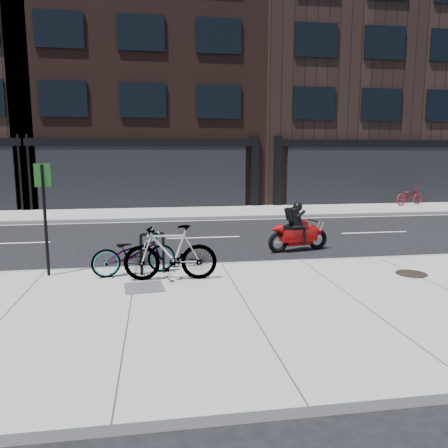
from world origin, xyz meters
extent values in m
plane|color=black|center=(0.00, 0.00, 0.00)|extent=(120.00, 120.00, 0.00)
cube|color=gray|center=(0.00, -5.00, 0.07)|extent=(60.00, 6.00, 0.13)
cube|color=gray|center=(0.00, 7.75, 0.07)|extent=(60.00, 3.50, 0.13)
cube|color=black|center=(-2.00, 14.50, 7.25)|extent=(12.00, 10.00, 14.50)
cube|color=black|center=(10.00, 14.50, 6.25)|extent=(12.00, 10.00, 12.50)
cylinder|color=black|center=(-1.86, -2.65, 0.57)|extent=(0.06, 0.06, 0.88)
cylinder|color=black|center=(-1.38, -2.55, 0.57)|extent=(0.06, 0.06, 0.88)
cylinder|color=black|center=(-1.62, -2.60, 1.01)|extent=(0.49, 0.16, 0.06)
imported|color=gray|center=(-2.01, -2.60, 0.61)|extent=(1.92, 1.06, 0.95)
imported|color=gray|center=(-1.25, -3.14, 0.71)|extent=(1.95, 0.67, 1.15)
torus|color=black|center=(3.06, -0.23, 0.29)|extent=(0.61, 0.24, 0.59)
torus|color=black|center=(1.81, -0.49, 0.29)|extent=(0.61, 0.24, 0.59)
cube|color=#900607|center=(2.43, -0.36, 0.47)|extent=(1.13, 0.55, 0.34)
cone|color=#900607|center=(3.10, -0.22, 0.52)|extent=(0.48, 0.47, 0.40)
sphere|color=#900607|center=(2.56, -0.34, 0.70)|extent=(0.36, 0.36, 0.36)
cube|color=black|center=(2.16, -0.42, 0.68)|extent=(0.54, 0.35, 0.11)
cylinder|color=silver|center=(1.91, -0.31, 0.27)|extent=(0.50, 0.18, 0.08)
cube|color=black|center=(2.29, -0.39, 0.99)|extent=(0.41, 0.39, 0.53)
cube|color=black|center=(2.14, -0.42, 1.06)|extent=(0.26, 0.31, 0.36)
sphere|color=black|center=(2.39, -0.37, 1.26)|extent=(0.26, 0.26, 0.26)
imported|color=maroon|center=(11.28, 8.45, 0.60)|extent=(1.91, 1.16, 0.95)
cylinder|color=black|center=(3.96, -3.51, 0.14)|extent=(0.82, 0.82, 0.02)
cube|color=#4A494C|center=(-1.79, -3.60, 0.14)|extent=(0.83, 0.83, 0.02)
cylinder|color=black|center=(-3.84, -2.40, 1.32)|extent=(0.06, 0.06, 2.37)
cube|color=#1F5618|center=(-3.84, -2.40, 2.29)|extent=(0.32, 0.11, 0.49)
camera|label=1|loc=(-1.52, -11.99, 2.73)|focal=35.00mm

